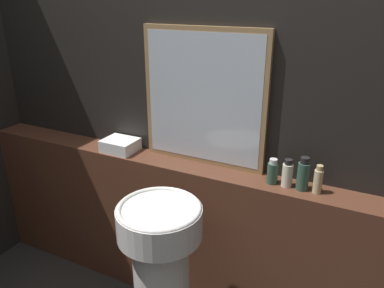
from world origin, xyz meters
name	(u,v)px	position (x,y,z in m)	size (l,w,h in m)	color
wall_back	(209,97)	(0.00, 1.28, 1.25)	(8.00, 0.06, 2.50)	black
vanity_counter	(198,238)	(0.00, 1.16, 0.45)	(2.91, 0.18, 0.90)	#512D1E
pedestal_sink	(161,275)	(0.01, 0.74, 0.51)	(0.39, 0.39, 0.89)	white
mirror	(203,98)	(-0.01, 1.23, 1.25)	(0.68, 0.03, 0.71)	#937047
towel_stack	(120,145)	(-0.51, 1.16, 0.93)	(0.19, 0.16, 0.07)	white
shampoo_bottle	(273,172)	(0.39, 1.16, 0.96)	(0.05, 0.05, 0.13)	#2D4C3D
conditioner_bottle	(287,174)	(0.46, 1.16, 0.96)	(0.05, 0.05, 0.14)	beige
lotion_bottle	(303,175)	(0.54, 1.16, 0.97)	(0.06, 0.06, 0.16)	#2D4C3D
body_wash_bottle	(318,180)	(0.60, 1.16, 0.96)	(0.04, 0.04, 0.14)	#C6B284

